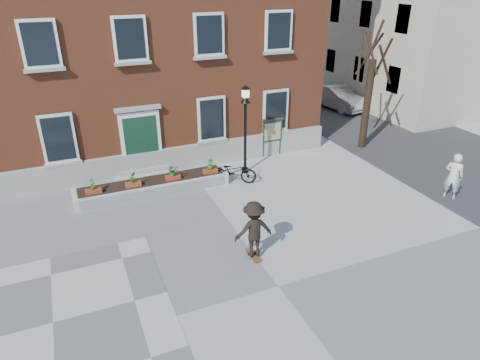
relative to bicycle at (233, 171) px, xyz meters
name	(u,v)px	position (x,y,z in m)	size (l,w,h in m)	color
ground	(278,286)	(-1.35, -6.74, -0.52)	(100.00, 100.00, 0.00)	#A0A0A3
checker_patch	(53,323)	(-7.35, -5.74, -0.51)	(6.00, 6.00, 0.01)	slate
bicycle	(233,171)	(0.00, 0.00, 0.00)	(0.69, 1.97, 1.03)	black
parked_car	(336,97)	(10.39, 7.64, 0.22)	(1.55, 4.44, 1.46)	silver
bystander	(454,176)	(7.40, -4.63, 0.43)	(0.69, 0.45, 1.89)	silver
brick_building	(110,14)	(-3.35, 7.24, 5.78)	(18.40, 10.85, 12.60)	brown
planter_assembly	(153,185)	(-3.34, 0.44, -0.21)	(6.20, 1.12, 1.15)	silver
bare_tree	(369,93)	(7.66, 1.27, 2.27)	(1.83, 1.83, 6.16)	black
lamp_post	(245,118)	(0.87, 0.75, 2.02)	(0.40, 0.40, 3.93)	black
notice_board	(272,131)	(2.84, 2.03, 0.75)	(1.10, 0.16, 1.87)	#1B3626
skateboarder	(254,230)	(-1.42, -5.16, 0.49)	(1.25, 0.78, 1.95)	brown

